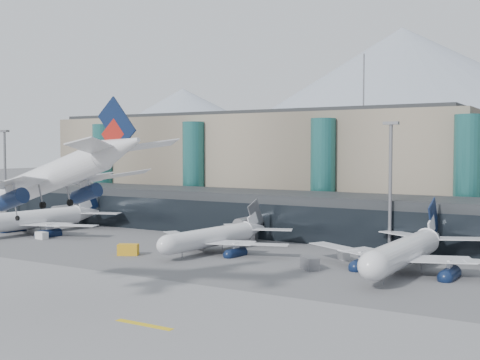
% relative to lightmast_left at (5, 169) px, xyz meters
% --- Properties ---
extents(ground, '(900.00, 900.00, 0.00)m').
position_rel_lightmast_left_xyz_m(ground, '(80.00, -45.00, -14.42)').
color(ground, '#515154').
rests_on(ground, ground).
extents(runway_strip, '(400.00, 40.00, 0.04)m').
position_rel_lightmast_left_xyz_m(runway_strip, '(80.00, -60.00, -14.40)').
color(runway_strip, slate).
rests_on(runway_strip, ground).
extents(runway_markings, '(128.00, 1.00, 0.02)m').
position_rel_lightmast_left_xyz_m(runway_markings, '(80.00, -60.00, -14.37)').
color(runway_markings, gold).
rests_on(runway_markings, ground).
extents(concourse, '(170.00, 27.00, 10.00)m').
position_rel_lightmast_left_xyz_m(concourse, '(79.98, 12.73, -9.45)').
color(concourse, black).
rests_on(concourse, ground).
extents(terminal_main, '(130.00, 30.00, 31.00)m').
position_rel_lightmast_left_xyz_m(terminal_main, '(55.00, 45.00, 1.03)').
color(terminal_main, gray).
rests_on(terminal_main, ground).
extents(teal_towers, '(116.40, 19.40, 46.00)m').
position_rel_lightmast_left_xyz_m(teal_towers, '(65.01, 29.01, -0.41)').
color(teal_towers, '#23625F').
rests_on(teal_towers, ground).
extents(lightmast_left, '(3.00, 1.20, 25.60)m').
position_rel_lightmast_left_xyz_m(lightmast_left, '(0.00, 0.00, 0.00)').
color(lightmast_left, slate).
rests_on(lightmast_left, ground).
extents(lightmast_mid, '(3.00, 1.20, 25.60)m').
position_rel_lightmast_left_xyz_m(lightmast_mid, '(110.00, 3.00, 0.00)').
color(lightmast_mid, slate).
rests_on(lightmast_mid, ground).
extents(hero_jet, '(31.07, 31.71, 10.23)m').
position_rel_lightmast_left_xyz_m(hero_jet, '(85.78, -58.96, 3.44)').
color(hero_jet, silver).
rests_on(hero_jet, ground).
extents(jet_parked_left, '(38.45, 38.32, 12.47)m').
position_rel_lightmast_left_xyz_m(jet_parked_left, '(29.73, -12.44, -9.70)').
color(jet_parked_left, silver).
rests_on(jet_parked_left, ground).
extents(jet_parked_mid, '(32.98, 32.93, 10.70)m').
position_rel_lightmast_left_xyz_m(jet_parked_mid, '(80.63, -12.66, -10.37)').
color(jet_parked_mid, silver).
rests_on(jet_parked_mid, ground).
extents(jet_parked_right, '(39.16, 38.17, 12.62)m').
position_rel_lightmast_left_xyz_m(jet_parked_right, '(118.14, -12.41, -9.65)').
color(jet_parked_right, silver).
rests_on(jet_parked_right, ground).
extents(veh_a, '(3.09, 2.01, 1.63)m').
position_rel_lightmast_left_xyz_m(veh_a, '(37.71, -20.24, -13.60)').
color(veh_a, silver).
rests_on(veh_a, ground).
extents(veh_b, '(1.89, 2.77, 1.50)m').
position_rel_lightmast_left_xyz_m(veh_b, '(72.23, -10.76, -13.67)').
color(veh_b, gold).
rests_on(veh_b, ground).
extents(veh_c, '(4.22, 4.08, 2.14)m').
position_rel_lightmast_left_xyz_m(veh_c, '(103.51, -20.98, -13.35)').
color(veh_c, '#4D4E52').
rests_on(veh_c, ground).
extents(veh_d, '(3.19, 3.48, 1.77)m').
position_rel_lightmast_left_xyz_m(veh_d, '(115.38, -7.04, -13.53)').
color(veh_d, silver).
rests_on(veh_d, ground).
extents(veh_f, '(2.25, 3.67, 1.94)m').
position_rel_lightmast_left_xyz_m(veh_f, '(22.02, -11.11, -13.45)').
color(veh_f, '#4D4E52').
rests_on(veh_f, ground).
extents(veh_g, '(2.76, 2.75, 1.44)m').
position_rel_lightmast_left_xyz_m(veh_g, '(105.20, -9.50, -13.70)').
color(veh_g, silver).
rests_on(veh_g, ground).
extents(veh_h, '(4.36, 3.61, 2.13)m').
position_rel_lightmast_left_xyz_m(veh_h, '(68.12, -26.07, -13.35)').
color(veh_h, gold).
rests_on(veh_h, ground).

